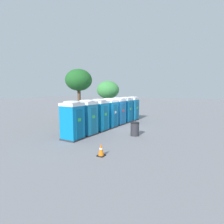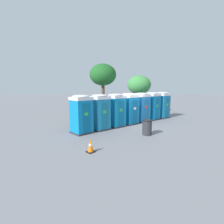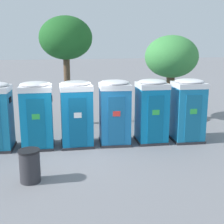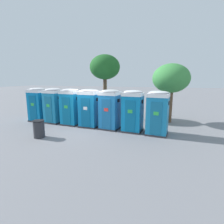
# 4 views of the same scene
# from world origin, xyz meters

# --- Properties ---
(ground_plane) EXTENTS (120.00, 120.00, 0.00)m
(ground_plane) POSITION_xyz_m (0.00, 0.00, 0.00)
(ground_plane) COLOR slate
(portapotty_0) EXTENTS (1.22, 1.22, 2.54)m
(portapotty_0) POSITION_xyz_m (-4.42, 0.86, 1.28)
(portapotty_0) COLOR #2D2D33
(portapotty_0) RESTS_ON ground
(portapotty_1) EXTENTS (1.26, 1.29, 2.54)m
(portapotty_1) POSITION_xyz_m (-2.94, 0.76, 1.28)
(portapotty_1) COLOR #2D2D33
(portapotty_1) RESTS_ON ground
(portapotty_2) EXTENTS (1.25, 1.24, 2.54)m
(portapotty_2) POSITION_xyz_m (-1.45, 0.67, 1.28)
(portapotty_2) COLOR #2D2D33
(portapotty_2) RESTS_ON ground
(portapotty_3) EXTENTS (1.26, 1.23, 2.54)m
(portapotty_3) POSITION_xyz_m (0.04, 0.58, 1.28)
(portapotty_3) COLOR #2D2D33
(portapotty_3) RESTS_ON ground
(portapotty_4) EXTENTS (1.31, 1.31, 2.54)m
(portapotty_4) POSITION_xyz_m (1.53, 0.51, 1.28)
(portapotty_4) COLOR #2D2D33
(portapotty_4) RESTS_ON ground
(portapotty_5) EXTENTS (1.24, 1.26, 2.54)m
(portapotty_5) POSITION_xyz_m (3.01, 0.41, 1.28)
(portapotty_5) COLOR #2D2D33
(portapotty_5) RESTS_ON ground
(portapotty_6) EXTENTS (1.29, 1.28, 2.54)m
(portapotty_6) POSITION_xyz_m (4.49, 0.26, 1.28)
(portapotty_6) COLOR #2D2D33
(portapotty_6) RESTS_ON ground
(street_tree_0) EXTENTS (2.64, 2.64, 4.28)m
(street_tree_0) POSITION_xyz_m (5.10, 3.59, 3.19)
(street_tree_0) COLOR brown
(street_tree_0) RESTS_ON ground
(street_tree_1) EXTENTS (2.45, 2.45, 5.14)m
(street_tree_1) POSITION_xyz_m (-0.06, 3.78, 4.08)
(street_tree_1) COLOR brown
(street_tree_1) RESTS_ON ground
(trash_can) EXTENTS (0.63, 0.63, 0.97)m
(trash_can) POSITION_xyz_m (-1.64, -2.37, 0.49)
(trash_can) COLOR #2D2D33
(trash_can) RESTS_ON ground
(traffic_cone) EXTENTS (0.36, 0.36, 0.64)m
(traffic_cone) POSITION_xyz_m (-6.03, -2.30, 0.31)
(traffic_cone) COLOR black
(traffic_cone) RESTS_ON ground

